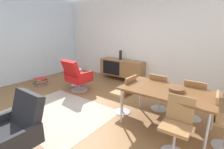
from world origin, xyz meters
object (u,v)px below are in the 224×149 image
(sideboard, at_px, (122,68))
(dining_chair_back_right, at_px, (194,98))
(armchair_black_shell, at_px, (17,129))
(fruit_bowl, at_px, (75,68))
(side_table_round, at_px, (75,75))
(magazine_stack, at_px, (40,81))
(dining_chair_front_right, at_px, (177,124))
(dining_chair_near_window, at_px, (125,93))
(wooden_bowl_on_table, at_px, (177,90))
(dining_table, at_px, (168,92))
(vase_cobalt, at_px, (121,55))
(lounge_chair_red, at_px, (77,75))
(dining_chair_back_left, at_px, (159,90))

(sideboard, distance_m, dining_chair_back_right, 2.94)
(armchair_black_shell, distance_m, fruit_bowl, 3.15)
(fruit_bowl, bearing_deg, side_table_round, 91.09)
(magazine_stack, bearing_deg, dining_chair_front_right, -6.22)
(dining_chair_near_window, distance_m, armchair_black_shell, 2.05)
(side_table_round, relative_size, magazine_stack, 1.22)
(sideboard, xyz_separation_m, dining_chair_near_window, (1.36, -1.94, 0.03))
(side_table_round, height_order, magazine_stack, side_table_round)
(magazine_stack, bearing_deg, fruit_bowl, 37.13)
(dining_chair_front_right, relative_size, armchair_black_shell, 0.90)
(wooden_bowl_on_table, bearing_deg, dining_table, -172.91)
(dining_chair_back_right, relative_size, armchair_black_shell, 0.90)
(vase_cobalt, xyz_separation_m, dining_chair_front_right, (2.65, -2.49, -0.41))
(fruit_bowl, bearing_deg, magazine_stack, -142.87)
(dining_chair_back_right, height_order, lounge_chair_red, lounge_chair_red)
(dining_table, height_order, magazine_stack, dining_table)
(sideboard, xyz_separation_m, lounge_chair_red, (-0.47, -1.65, 0.03))
(dining_chair_back_right, bearing_deg, sideboard, 152.14)
(dining_table, bearing_deg, magazine_stack, -178.89)
(dining_chair_back_left, relative_size, dining_chair_back_right, 1.00)
(wooden_bowl_on_table, bearing_deg, side_table_round, 169.88)
(fruit_bowl, distance_m, magazine_stack, 1.22)
(dining_chair_back_right, bearing_deg, wooden_bowl_on_table, -110.97)
(wooden_bowl_on_table, bearing_deg, sideboard, 141.34)
(dining_table, relative_size, dining_chair_front_right, 1.87)
(wooden_bowl_on_table, bearing_deg, magazine_stack, -178.69)
(dining_chair_back_left, xyz_separation_m, side_table_round, (-2.81, 0.05, -0.15))
(dining_chair_front_right, distance_m, side_table_round, 3.70)
(vase_cobalt, relative_size, dining_chair_back_right, 0.38)
(armchair_black_shell, bearing_deg, fruit_bowl, 124.38)
(sideboard, height_order, dining_table, dining_table)
(vase_cobalt, bearing_deg, wooden_bowl_on_table, -38.05)
(dining_chair_near_window, bearing_deg, lounge_chair_red, 171.20)
(sideboard, height_order, dining_chair_front_right, dining_chair_front_right)
(dining_table, xyz_separation_m, dining_chair_back_left, (-0.35, 0.56, -0.23))
(dining_chair_back_left, bearing_deg, dining_chair_near_window, -133.76)
(side_table_round, distance_m, magazine_stack, 1.15)
(sideboard, relative_size, vase_cobalt, 4.98)
(fruit_bowl, bearing_deg, dining_chair_back_left, -0.97)
(dining_chair_back_right, xyz_separation_m, side_table_round, (-3.51, 0.05, -0.15))
(vase_cobalt, relative_size, armchair_black_shell, 0.34)
(vase_cobalt, height_order, lounge_chair_red, vase_cobalt)
(fruit_bowl, bearing_deg, dining_chair_front_right, -18.39)
(side_table_round, xyz_separation_m, magazine_stack, (-0.90, -0.69, -0.21))
(lounge_chair_red, bearing_deg, magazine_stack, -165.07)
(armchair_black_shell, bearing_deg, wooden_bowl_on_table, 52.82)
(armchair_black_shell, bearing_deg, side_table_round, 124.37)
(lounge_chair_red, relative_size, armchair_black_shell, 1.00)
(sideboard, height_order, lounge_chair_red, lounge_chair_red)
(vase_cobalt, bearing_deg, dining_table, -40.01)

